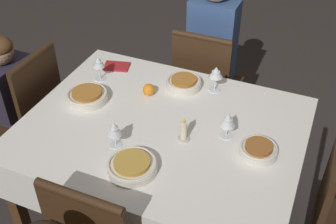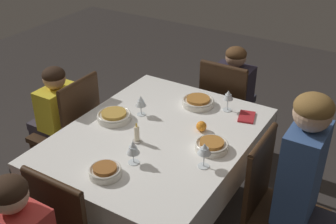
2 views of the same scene
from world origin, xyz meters
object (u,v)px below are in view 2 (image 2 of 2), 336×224
chair_south (275,206)px  orange_fruit (201,126)px  chair_north (72,129)px  bowl_east (198,102)px  bowl_south (212,145)px  candle_centerpiece (137,135)px  wine_glass_east (228,96)px  wine_glass_south (204,149)px  bowl_north (114,116)px  wine_glass_west (133,148)px  dining_table (157,145)px  person_adult_denim (307,189)px  napkin_red_folded (247,117)px  person_child_yellow (54,120)px  chair_east (227,108)px  bowl_west (105,171)px  person_child_dark (235,96)px  wine_glass_north (141,101)px

chair_south → orange_fruit: (0.14, 0.56, 0.28)m
chair_north → bowl_east: chair_north is taller
bowl_south → candle_centerpiece: 0.44m
chair_south → wine_glass_east: chair_south is taller
candle_centerpiece → wine_glass_south: bearing=-91.2°
wine_glass_south → bowl_north: size_ratio=0.68×
chair_south → chair_north: size_ratio=1.00×
chair_north → wine_glass_west: bearing=66.7°
dining_table → person_adult_denim: 0.93m
chair_north → orange_fruit: (0.13, -0.99, 0.28)m
napkin_red_folded → dining_table: bearing=139.8°
bowl_north → bowl_south: bearing=-87.9°
chair_north → candle_centerpiece: 0.80m
wine_glass_south → orange_fruit: size_ratio=2.31×
person_child_yellow → candle_centerpiece: person_child_yellow is taller
bowl_south → wine_glass_east: wine_glass_east is taller
chair_south → chair_east: size_ratio=1.00×
bowl_west → orange_fruit: (0.66, -0.23, 0.01)m
bowl_south → wine_glass_east: 0.49m
person_adult_denim → person_child_dark: person_adult_denim is taller
bowl_east → chair_north: bearing=116.7°
chair_east → bowl_north: bearing=66.8°
dining_table → chair_east: bearing=-4.3°
bowl_north → wine_glass_west: bearing=-129.7°
person_adult_denim → napkin_red_folded: person_adult_denim is taller
person_adult_denim → bowl_north: bearing=91.3°
wine_glass_east → person_child_yellow: bearing=110.8°
dining_table → bowl_west: 0.50m
wine_glass_west → person_child_yellow: bearing=70.3°
wine_glass_west → bowl_east: bearing=0.4°
wine_glass_north → napkin_red_folded: bearing=-61.9°
person_adult_denim → bowl_west: 1.07m
chair_north → person_child_dark: (1.05, -0.84, 0.04)m
orange_fruit → chair_east: bearing=11.3°
wine_glass_east → candle_centerpiece: 0.70m
wine_glass_south → candle_centerpiece: size_ratio=1.16×
wine_glass_north → wine_glass_east: bearing=-52.7°
chair_north → wine_glass_east: chair_north is taller
bowl_west → person_child_yellow: bearing=60.6°
dining_table → wine_glass_south: (-0.14, -0.40, 0.20)m
chair_south → dining_table: bearing=92.1°
chair_north → person_child_yellow: bearing=-90.0°
chair_east → orange_fruit: 0.81m
wine_glass_east → napkin_red_folded: wine_glass_east is taller
wine_glass_south → wine_glass_north: (0.29, 0.61, -0.01)m
wine_glass_west → wine_glass_south: bearing=-63.7°
wine_glass_east → person_adult_denim: bearing=-124.6°
bowl_east → wine_glass_east: size_ratio=1.49×
person_child_dark → wine_glass_north: (-0.95, 0.28, 0.31)m
bowl_south → orange_fruit: 0.21m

